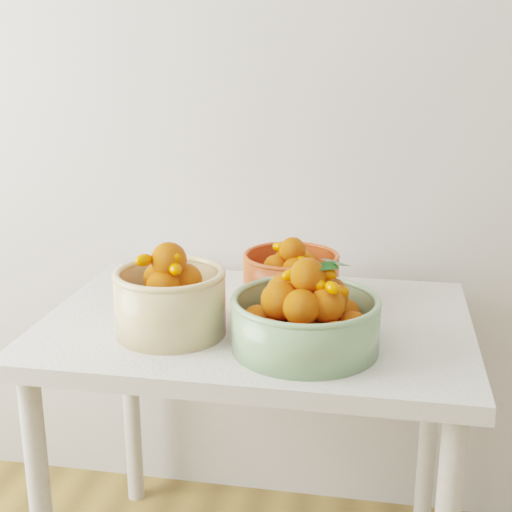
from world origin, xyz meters
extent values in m
cube|color=beige|center=(0.00, 2.00, 1.35)|extent=(4.00, 0.04, 2.70)
cube|color=silver|center=(-0.15, 1.60, 0.73)|extent=(1.00, 0.70, 0.04)
cylinder|color=silver|center=(-0.59, 1.89, 0.35)|extent=(0.05, 0.05, 0.71)
cylinder|color=silver|center=(0.29, 1.89, 0.35)|extent=(0.05, 0.05, 0.71)
cylinder|color=#D7B981|center=(-0.32, 1.48, 0.82)|extent=(0.27, 0.27, 0.14)
torus|color=#D7B981|center=(-0.32, 1.48, 0.89)|extent=(0.27, 0.27, 0.02)
sphere|color=#D1660C|center=(-0.26, 1.48, 0.81)|extent=(0.08, 0.08, 0.08)
sphere|color=#D1660C|center=(-0.30, 1.54, 0.81)|extent=(0.09, 0.09, 0.09)
sphere|color=#DD4E0A|center=(-0.38, 1.51, 0.81)|extent=(0.08, 0.08, 0.08)
sphere|color=#DD4E0A|center=(-0.38, 1.44, 0.81)|extent=(0.09, 0.09, 0.09)
sphere|color=#DD4E0A|center=(-0.31, 1.42, 0.81)|extent=(0.08, 0.08, 0.08)
sphere|color=#DD4E0A|center=(-0.32, 1.48, 0.81)|extent=(0.08, 0.08, 0.08)
sphere|color=#DD4E0A|center=(-0.29, 1.49, 0.87)|extent=(0.08, 0.08, 0.08)
sphere|color=#DD4E0A|center=(-0.35, 1.50, 0.87)|extent=(0.08, 0.08, 0.08)
sphere|color=#DD4E0A|center=(-0.33, 1.44, 0.87)|extent=(0.08, 0.08, 0.08)
sphere|color=#DD4E0A|center=(-0.32, 1.47, 0.92)|extent=(0.08, 0.08, 0.08)
ellipsoid|color=#E85500|center=(-0.32, 1.48, 0.93)|extent=(0.03, 0.04, 0.03)
ellipsoid|color=#E85500|center=(-0.37, 1.44, 0.93)|extent=(0.05, 0.05, 0.03)
ellipsoid|color=#E85500|center=(-0.32, 1.48, 0.93)|extent=(0.04, 0.05, 0.04)
ellipsoid|color=#E85500|center=(-0.30, 1.46, 0.93)|extent=(0.05, 0.05, 0.05)
ellipsoid|color=#E85500|center=(-0.30, 1.44, 0.91)|extent=(0.05, 0.05, 0.03)
cylinder|color=#7AA06F|center=(-0.02, 1.45, 0.80)|extent=(0.39, 0.39, 0.11)
torus|color=#7AA06F|center=(-0.02, 1.45, 0.86)|extent=(0.39, 0.39, 0.02)
sphere|color=#DD4E0A|center=(0.08, 1.44, 0.80)|extent=(0.08, 0.08, 0.08)
sphere|color=#DD4E0A|center=(0.06, 1.51, 0.80)|extent=(0.08, 0.08, 0.08)
sphere|color=#DD4E0A|center=(-0.02, 1.55, 0.80)|extent=(0.08, 0.08, 0.08)
sphere|color=#DD4E0A|center=(-0.09, 1.52, 0.80)|extent=(0.09, 0.09, 0.09)
sphere|color=#DD4E0A|center=(-0.12, 1.44, 0.80)|extent=(0.08, 0.08, 0.08)
sphere|color=#DD4E0A|center=(-0.09, 1.37, 0.80)|extent=(0.08, 0.08, 0.08)
sphere|color=#DD4E0A|center=(-0.02, 1.35, 0.80)|extent=(0.08, 0.08, 0.08)
sphere|color=#DD4E0A|center=(0.05, 1.38, 0.80)|extent=(0.08, 0.08, 0.08)
sphere|color=#DD4E0A|center=(-0.02, 1.45, 0.80)|extent=(0.08, 0.08, 0.08)
sphere|color=#DD4E0A|center=(0.03, 1.47, 0.86)|extent=(0.08, 0.08, 0.08)
sphere|color=#DD4E0A|center=(-0.02, 1.50, 0.86)|extent=(0.08, 0.08, 0.08)
sphere|color=#DD4E0A|center=(-0.07, 1.47, 0.86)|extent=(0.08, 0.08, 0.08)
sphere|color=#DD4E0A|center=(-0.07, 1.42, 0.86)|extent=(0.08, 0.08, 0.08)
sphere|color=#DD4E0A|center=(-0.02, 1.39, 0.86)|extent=(0.08, 0.08, 0.08)
sphere|color=#DD4E0A|center=(0.03, 1.42, 0.86)|extent=(0.08, 0.08, 0.08)
sphere|color=#DD4E0A|center=(-0.02, 1.44, 0.92)|extent=(0.08, 0.08, 0.08)
ellipsoid|color=#E85500|center=(-0.05, 1.44, 0.92)|extent=(0.05, 0.04, 0.04)
ellipsoid|color=#E85500|center=(-0.05, 1.46, 0.89)|extent=(0.05, 0.04, 0.03)
ellipsoid|color=#E85500|center=(-0.01, 1.43, 0.90)|extent=(0.04, 0.05, 0.03)
ellipsoid|color=#E85500|center=(0.01, 1.47, 0.90)|extent=(0.05, 0.04, 0.04)
ellipsoid|color=#E85500|center=(0.03, 1.45, 0.92)|extent=(0.04, 0.03, 0.04)
ellipsoid|color=#E85500|center=(0.01, 1.42, 0.90)|extent=(0.05, 0.05, 0.03)
ellipsoid|color=#E85500|center=(-0.03, 1.43, 0.92)|extent=(0.05, 0.05, 0.04)
ellipsoid|color=#E85500|center=(0.05, 1.45, 0.88)|extent=(0.04, 0.03, 0.03)
ellipsoid|color=#E85500|center=(-0.02, 1.46, 0.90)|extent=(0.04, 0.05, 0.04)
ellipsoid|color=#E85500|center=(-0.02, 1.45, 0.90)|extent=(0.04, 0.05, 0.03)
ellipsoid|color=#E85500|center=(0.04, 1.39, 0.91)|extent=(0.05, 0.04, 0.03)
cylinder|color=red|center=(-0.09, 1.72, 0.81)|extent=(0.31, 0.31, 0.12)
torus|color=red|center=(-0.09, 1.72, 0.87)|extent=(0.31, 0.31, 0.01)
sphere|color=#D1660C|center=(-0.02, 1.72, 0.79)|extent=(0.06, 0.06, 0.06)
sphere|color=#DD4E0A|center=(-0.05, 1.78, 0.79)|extent=(0.07, 0.07, 0.07)
sphere|color=#DD4E0A|center=(-0.12, 1.78, 0.79)|extent=(0.07, 0.07, 0.07)
sphere|color=#DD4E0A|center=(-0.16, 1.72, 0.79)|extent=(0.07, 0.07, 0.07)
sphere|color=#DD4E0A|center=(-0.12, 1.66, 0.79)|extent=(0.07, 0.07, 0.07)
sphere|color=#DD4E0A|center=(-0.05, 1.66, 0.79)|extent=(0.07, 0.07, 0.07)
sphere|color=#DD4E0A|center=(-0.09, 1.72, 0.79)|extent=(0.07, 0.07, 0.07)
sphere|color=#DD4E0A|center=(-0.05, 1.74, 0.85)|extent=(0.07, 0.07, 0.07)
sphere|color=#DD4E0A|center=(-0.11, 1.75, 0.85)|extent=(0.06, 0.06, 0.06)
sphere|color=#DD4E0A|center=(-0.12, 1.70, 0.85)|extent=(0.06, 0.06, 0.06)
sphere|color=#DD4E0A|center=(-0.07, 1.68, 0.85)|extent=(0.07, 0.07, 0.07)
sphere|color=#DD4E0A|center=(-0.08, 1.71, 0.89)|extent=(0.06, 0.06, 0.06)
ellipsoid|color=#E85500|center=(-0.12, 1.74, 0.89)|extent=(0.04, 0.04, 0.03)
ellipsoid|color=#E85500|center=(-0.08, 1.70, 0.90)|extent=(0.03, 0.04, 0.03)
ellipsoid|color=#E85500|center=(-0.06, 1.72, 0.87)|extent=(0.04, 0.03, 0.03)
ellipsoid|color=#E85500|center=(-0.06, 1.68, 0.87)|extent=(0.04, 0.04, 0.04)
ellipsoid|color=#E85500|center=(-0.10, 1.73, 0.87)|extent=(0.04, 0.04, 0.03)
ellipsoid|color=#E85500|center=(-0.13, 1.75, 0.89)|extent=(0.04, 0.04, 0.04)
ellipsoid|color=#E85500|center=(-0.10, 1.72, 0.89)|extent=(0.03, 0.03, 0.03)
ellipsoid|color=#E85500|center=(-0.09, 1.73, 0.87)|extent=(0.03, 0.04, 0.03)
ellipsoid|color=#E85500|center=(-0.06, 1.74, 0.87)|extent=(0.04, 0.04, 0.03)
ellipsoid|color=#E85500|center=(-0.11, 1.72, 0.86)|extent=(0.04, 0.04, 0.04)
ellipsoid|color=#E85500|center=(-0.11, 1.73, 0.86)|extent=(0.04, 0.04, 0.03)
ellipsoid|color=#E85500|center=(-0.09, 1.73, 0.88)|extent=(0.04, 0.04, 0.03)
ellipsoid|color=#E85500|center=(-0.06, 1.72, 0.87)|extent=(0.03, 0.02, 0.03)
camera|label=1|loc=(0.13, 0.05, 1.38)|focal=50.00mm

